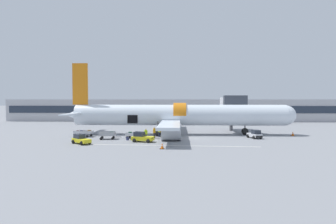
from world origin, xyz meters
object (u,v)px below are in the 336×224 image
at_px(baggage_cart_empty, 84,133).
at_px(suitcase_on_tarmac_upright, 128,139).
at_px(ground_crew_loader_b, 159,132).
at_px(baggage_tug_mid, 142,138).
at_px(ground_crew_supervisor, 154,132).
at_px(airplane, 177,116).
at_px(baggage_cart_queued, 108,135).
at_px(ground_crew_loader_a, 146,134).
at_px(baggage_tug_rear, 81,140).
at_px(baggage_cart_loading, 134,135).
at_px(baggage_tug_lead, 255,135).
at_px(ground_crew_driver, 162,132).

height_order(baggage_cart_empty, suitcase_on_tarmac_upright, baggage_cart_empty).
bearing_deg(ground_crew_loader_b, baggage_cart_empty, -177.93).
height_order(baggage_tug_mid, ground_crew_supervisor, ground_crew_supervisor).
relative_size(airplane, ground_crew_loader_b, 24.28).
distance_m(baggage_cart_empty, suitcase_on_tarmac_upright, 8.74).
height_order(baggage_cart_queued, ground_crew_loader_a, ground_crew_loader_a).
height_order(ground_crew_loader_b, ground_crew_supervisor, ground_crew_supervisor).
height_order(baggage_tug_mid, baggage_cart_empty, baggage_tug_mid).
height_order(baggage_tug_rear, baggage_cart_loading, baggage_tug_rear).
height_order(baggage_tug_lead, suitcase_on_tarmac_upright, baggage_tug_lead).
relative_size(baggage_tug_mid, ground_crew_loader_b, 2.06).
relative_size(ground_crew_supervisor, suitcase_on_tarmac_upright, 2.86).
relative_size(baggage_tug_lead, baggage_cart_empty, 0.76).
bearing_deg(ground_crew_driver, ground_crew_supervisor, -139.77).
height_order(baggage_tug_rear, ground_crew_driver, ground_crew_driver).
height_order(airplane, baggage_tug_lead, airplane).
bearing_deg(baggage_cart_loading, airplane, 39.47).
relative_size(ground_crew_loader_b, suitcase_on_tarmac_upright, 2.68).
bearing_deg(ground_crew_supervisor, baggage_cart_loading, -175.24).
bearing_deg(baggage_tug_lead, ground_crew_loader_a, -173.19).
distance_m(baggage_tug_rear, ground_crew_supervisor, 11.45).
distance_m(airplane, baggage_tug_rear, 17.55).
bearing_deg(suitcase_on_tarmac_upright, ground_crew_driver, 35.46).
height_order(baggage_tug_lead, ground_crew_loader_a, ground_crew_loader_a).
bearing_deg(ground_crew_loader_a, ground_crew_supervisor, 53.00).
xyz_separation_m(baggage_tug_mid, baggage_cart_queued, (-5.54, 2.76, -0.04)).
bearing_deg(baggage_cart_queued, ground_crew_loader_a, -1.16).
bearing_deg(airplane, baggage_tug_lead, -20.90).
bearing_deg(baggage_cart_empty, ground_crew_loader_b, 2.07).
distance_m(baggage_tug_rear, ground_crew_loader_a, 9.66).
xyz_separation_m(ground_crew_loader_b, ground_crew_driver, (0.51, -0.81, 0.03)).
bearing_deg(ground_crew_driver, baggage_cart_loading, -163.87).
relative_size(ground_crew_driver, ground_crew_supervisor, 0.97).
distance_m(baggage_tug_rear, baggage_cart_loading, 8.85).
relative_size(baggage_cart_loading, ground_crew_supervisor, 2.00).
xyz_separation_m(baggage_tug_lead, baggage_tug_rear, (-25.19, -6.87, 0.01)).
bearing_deg(baggage_cart_empty, baggage_tug_rear, -74.84).
distance_m(baggage_tug_rear, ground_crew_loader_b, 13.03).
distance_m(baggage_tug_lead, ground_crew_loader_a, 16.97).
height_order(baggage_tug_mid, ground_crew_driver, ground_crew_driver).
bearing_deg(baggage_tug_lead, baggage_cart_empty, 178.19).
relative_size(baggage_tug_rear, ground_crew_driver, 1.88).
xyz_separation_m(baggage_tug_mid, ground_crew_driver, (2.57, 5.16, 0.26)).
relative_size(baggage_cart_loading, ground_crew_loader_a, 2.13).
height_order(baggage_tug_lead, ground_crew_supervisor, ground_crew_supervisor).
bearing_deg(ground_crew_supervisor, baggage_tug_lead, 1.74).
bearing_deg(ground_crew_loader_b, ground_crew_loader_a, -118.49).
height_order(airplane, baggage_cart_empty, airplane).
xyz_separation_m(baggage_tug_rear, ground_crew_supervisor, (9.50, 6.39, 0.34)).
relative_size(baggage_tug_lead, baggage_tug_mid, 0.88).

